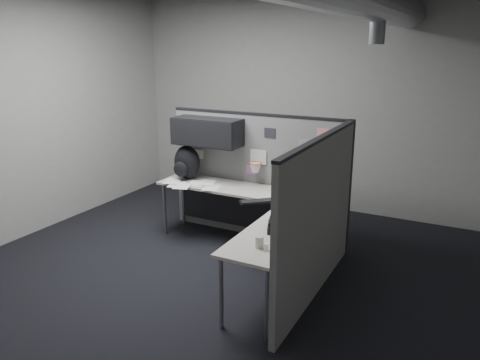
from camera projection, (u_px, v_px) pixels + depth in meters
The scene contains 12 objects.
room at pixel (261, 84), 4.29m from camera, with size 5.62×5.62×3.22m.
partition_back at pixel (243, 162), 6.01m from camera, with size 2.44×0.42×1.63m.
partition_right at pixel (319, 217), 4.59m from camera, with size 0.07×2.23×1.63m.
desk at pixel (253, 207), 5.48m from camera, with size 2.31×2.11×0.73m.
monitor at pixel (310, 181), 5.33m from camera, with size 0.54×0.54×0.44m.
keyboard at pixel (258, 202), 5.25m from camera, with size 0.41×0.38×0.04m.
mouse at pixel (292, 214), 4.88m from camera, with size 0.28×0.28×0.05m.
phone at pixel (279, 226), 4.48m from camera, with size 0.29×0.30×0.11m.
bottles at pixel (273, 246), 4.07m from camera, with size 0.13×0.17×0.08m.
cup at pixel (259, 242), 4.10m from camera, with size 0.08×0.08×0.10m, color beige.
papers at pixel (191, 184), 5.95m from camera, with size 0.84×0.61×0.02m.
backpack at pixel (186, 163), 6.16m from camera, with size 0.44×0.43×0.45m.
Camera 1 is at (2.40, -3.96, 2.45)m, focal length 35.00 mm.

